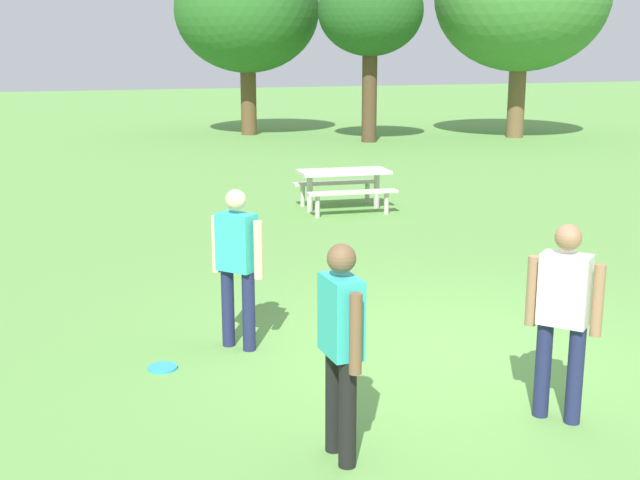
{
  "coord_description": "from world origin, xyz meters",
  "views": [
    {
      "loc": [
        -4.05,
        -6.71,
        2.95
      ],
      "look_at": [
        -0.91,
        1.1,
        1.0
      ],
      "focal_mm": 45.7,
      "sensor_mm": 36.0,
      "label": 1
    }
  ],
  "objects_px": {
    "frisbee": "(163,368)",
    "tree_broad_center": "(371,12)",
    "person_bystander": "(341,338)",
    "tree_tall_left": "(247,11)",
    "picnic_table_near": "(344,181)",
    "person_thrower": "(237,258)",
    "person_catcher": "(563,310)"
  },
  "relations": [
    {
      "from": "frisbee",
      "to": "tree_broad_center",
      "type": "height_order",
      "value": "tree_broad_center"
    },
    {
      "from": "person_catcher",
      "to": "tree_tall_left",
      "type": "height_order",
      "value": "tree_tall_left"
    },
    {
      "from": "frisbee",
      "to": "picnic_table_near",
      "type": "xyz_separation_m",
      "value": [
        4.79,
        6.7,
        0.55
      ]
    },
    {
      "from": "person_thrower",
      "to": "picnic_table_near",
      "type": "bearing_deg",
      "value": 58.4
    },
    {
      "from": "person_thrower",
      "to": "picnic_table_near",
      "type": "distance_m",
      "value": 7.54
    },
    {
      "from": "person_thrower",
      "to": "person_bystander",
      "type": "bearing_deg",
      "value": -88.95
    },
    {
      "from": "person_thrower",
      "to": "person_catcher",
      "type": "xyz_separation_m",
      "value": [
        1.96,
        -2.57,
        0.0
      ]
    },
    {
      "from": "person_bystander",
      "to": "frisbee",
      "type": "distance_m",
      "value": 2.58
    },
    {
      "from": "tree_tall_left",
      "to": "tree_broad_center",
      "type": "height_order",
      "value": "tree_tall_left"
    },
    {
      "from": "person_bystander",
      "to": "tree_tall_left",
      "type": "height_order",
      "value": "tree_tall_left"
    },
    {
      "from": "person_catcher",
      "to": "frisbee",
      "type": "height_order",
      "value": "person_catcher"
    },
    {
      "from": "person_catcher",
      "to": "picnic_table_near",
      "type": "relative_size",
      "value": 0.88
    },
    {
      "from": "picnic_table_near",
      "to": "person_bystander",
      "type": "bearing_deg",
      "value": -113.59
    },
    {
      "from": "frisbee",
      "to": "tree_tall_left",
      "type": "bearing_deg",
      "value": 70.92
    },
    {
      "from": "person_catcher",
      "to": "picnic_table_near",
      "type": "bearing_deg",
      "value": 77.51
    },
    {
      "from": "tree_broad_center",
      "to": "frisbee",
      "type": "bearing_deg",
      "value": -120.73
    },
    {
      "from": "person_thrower",
      "to": "tree_broad_center",
      "type": "relative_size",
      "value": 0.29
    },
    {
      "from": "person_thrower",
      "to": "person_bystander",
      "type": "distance_m",
      "value": 2.52
    },
    {
      "from": "person_bystander",
      "to": "frisbee",
      "type": "height_order",
      "value": "person_bystander"
    },
    {
      "from": "picnic_table_near",
      "to": "person_catcher",
      "type": "bearing_deg",
      "value": -102.49
    },
    {
      "from": "person_catcher",
      "to": "tree_tall_left",
      "type": "relative_size",
      "value": 0.25
    },
    {
      "from": "person_bystander",
      "to": "picnic_table_near",
      "type": "xyz_separation_m",
      "value": [
        3.9,
        8.93,
        -0.38
      ]
    },
    {
      "from": "person_thrower",
      "to": "tree_broad_center",
      "type": "height_order",
      "value": "tree_broad_center"
    },
    {
      "from": "person_thrower",
      "to": "tree_broad_center",
      "type": "bearing_deg",
      "value": 60.95
    },
    {
      "from": "person_catcher",
      "to": "tree_broad_center",
      "type": "distance_m",
      "value": 21.42
    },
    {
      "from": "person_catcher",
      "to": "person_bystander",
      "type": "xyz_separation_m",
      "value": [
        -1.91,
        0.05,
        0.0
      ]
    },
    {
      "from": "person_thrower",
      "to": "tree_tall_left",
      "type": "distance_m",
      "value": 22.29
    },
    {
      "from": "frisbee",
      "to": "tree_broad_center",
      "type": "relative_size",
      "value": 0.05
    },
    {
      "from": "picnic_table_near",
      "to": "tree_broad_center",
      "type": "height_order",
      "value": "tree_broad_center"
    },
    {
      "from": "person_thrower",
      "to": "frisbee",
      "type": "height_order",
      "value": "person_thrower"
    },
    {
      "from": "picnic_table_near",
      "to": "tree_tall_left",
      "type": "relative_size",
      "value": 0.28
    },
    {
      "from": "person_bystander",
      "to": "tree_tall_left",
      "type": "relative_size",
      "value": 0.25
    }
  ]
}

